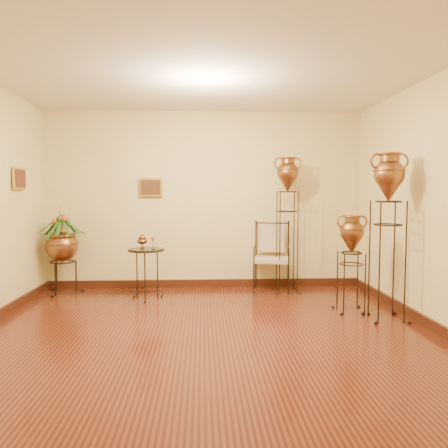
{
  "coord_description": "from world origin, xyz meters",
  "views": [
    {
      "loc": [
        -0.04,
        -4.48,
        1.5
      ],
      "look_at": [
        0.25,
        1.3,
        1.1
      ],
      "focal_mm": 35.0,
      "sensor_mm": 36.0,
      "label": 1
    }
  ],
  "objects_px": {
    "planter_urn": "(62,242)",
    "armchair": "(272,257)",
    "amphora_tall": "(287,223)",
    "side_table": "(146,273)",
    "amphora_mid": "(388,235)"
  },
  "relations": [
    {
      "from": "planter_urn",
      "to": "armchair",
      "type": "relative_size",
      "value": 1.32
    },
    {
      "from": "amphora_tall",
      "to": "planter_urn",
      "type": "height_order",
      "value": "amphora_tall"
    },
    {
      "from": "armchair",
      "to": "planter_urn",
      "type": "bearing_deg",
      "value": -169.45
    },
    {
      "from": "planter_urn",
      "to": "armchair",
      "type": "distance_m",
      "value": 3.19
    },
    {
      "from": "planter_urn",
      "to": "side_table",
      "type": "distance_m",
      "value": 1.45
    },
    {
      "from": "planter_urn",
      "to": "side_table",
      "type": "xyz_separation_m",
      "value": [
        1.32,
        -0.46,
        -0.4
      ]
    },
    {
      "from": "amphora_mid",
      "to": "side_table",
      "type": "distance_m",
      "value": 3.26
    },
    {
      "from": "armchair",
      "to": "amphora_tall",
      "type": "bearing_deg",
      "value": -7.97
    },
    {
      "from": "amphora_tall",
      "to": "amphora_mid",
      "type": "distance_m",
      "value": 1.77
    },
    {
      "from": "amphora_mid",
      "to": "planter_urn",
      "type": "relative_size",
      "value": 1.44
    },
    {
      "from": "armchair",
      "to": "side_table",
      "type": "height_order",
      "value": "armchair"
    },
    {
      "from": "side_table",
      "to": "armchair",
      "type": "bearing_deg",
      "value": 13.95
    },
    {
      "from": "amphora_mid",
      "to": "armchair",
      "type": "xyz_separation_m",
      "value": [
        -1.12,
        1.6,
        -0.48
      ]
    },
    {
      "from": "armchair",
      "to": "side_table",
      "type": "xyz_separation_m",
      "value": [
        -1.86,
        -0.46,
        -0.15
      ]
    },
    {
      "from": "amphora_tall",
      "to": "armchair",
      "type": "distance_m",
      "value": 0.58
    }
  ]
}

